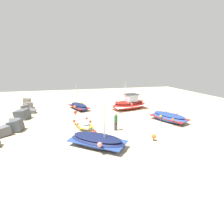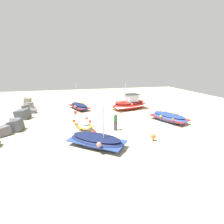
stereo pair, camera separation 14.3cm
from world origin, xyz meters
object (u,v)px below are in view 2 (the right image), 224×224
at_px(mooring_buoy_1, 153,136).
at_px(person_walking, 116,121).
at_px(fishing_boat_4, 82,123).
at_px(fishing_boat_0, 96,141).
at_px(fishing_boat_3, 169,117).
at_px(fishing_boat_2, 130,104).
at_px(fishing_boat_1, 79,106).
at_px(mooring_buoy_0, 75,112).

bearing_deg(mooring_buoy_1, person_walking, 37.59).
bearing_deg(fishing_boat_4, mooring_buoy_1, -143.65).
xyz_separation_m(person_walking, mooring_buoy_1, (-3.03, -2.34, -0.59)).
relative_size(fishing_boat_0, fishing_boat_3, 1.00).
bearing_deg(fishing_boat_3, person_walking, 77.88).
relative_size(fishing_boat_0, fishing_boat_2, 0.81).
distance_m(fishing_boat_1, mooring_buoy_1, 13.25).
xyz_separation_m(fishing_boat_2, person_walking, (-7.63, 4.19, 0.25)).
height_order(fishing_boat_1, fishing_boat_2, fishing_boat_2).
bearing_deg(fishing_boat_0, mooring_buoy_1, -142.10).
xyz_separation_m(fishing_boat_4, mooring_buoy_0, (4.68, 0.41, -0.05)).
xyz_separation_m(person_walking, mooring_buoy_0, (6.31, 3.36, -0.61)).
bearing_deg(mooring_buoy_0, fishing_boat_2, -80.08).
relative_size(fishing_boat_2, mooring_buoy_1, 9.80).
distance_m(fishing_boat_4, person_walking, 3.42).
xyz_separation_m(fishing_boat_3, mooring_buoy_0, (5.07, 9.74, -0.10)).
distance_m(fishing_boat_0, mooring_buoy_1, 4.64).
bearing_deg(person_walking, fishing_boat_4, 93.75).
bearing_deg(person_walking, fishing_boat_0, 174.39).
height_order(fishing_boat_0, fishing_boat_1, fishing_boat_1).
xyz_separation_m(fishing_boat_1, mooring_buoy_0, (-2.90, 0.65, -0.06)).
bearing_deg(fishing_boat_2, mooring_buoy_0, 175.42).
bearing_deg(fishing_boat_2, mooring_buoy_1, -114.34).
bearing_deg(fishing_boat_3, mooring_buoy_0, 39.37).
bearing_deg(mooring_buoy_0, fishing_boat_4, -175.01).
xyz_separation_m(fishing_boat_1, person_walking, (-9.21, -2.71, 0.55)).
distance_m(fishing_boat_1, fishing_boat_4, 7.58).
bearing_deg(fishing_boat_1, fishing_boat_3, 27.18).
distance_m(fishing_boat_3, mooring_buoy_0, 10.98).
xyz_separation_m(fishing_boat_1, fishing_boat_2, (-1.58, -6.90, 0.30)).
relative_size(person_walking, mooring_buoy_0, 3.05).
distance_m(fishing_boat_2, fishing_boat_4, 9.33).
height_order(fishing_boat_3, mooring_buoy_0, fishing_boat_3).
height_order(fishing_boat_3, mooring_buoy_1, fishing_boat_3).
bearing_deg(fishing_boat_1, fishing_boat_4, -23.42).
distance_m(fishing_boat_0, person_walking, 3.75).
bearing_deg(fishing_boat_2, fishing_boat_1, 152.61).
bearing_deg(fishing_boat_0, fishing_boat_2, -82.25).
distance_m(fishing_boat_0, fishing_boat_1, 12.14).
xyz_separation_m(fishing_boat_3, mooring_buoy_1, (-4.28, 4.04, -0.08)).
distance_m(fishing_boat_4, mooring_buoy_1, 7.06).
height_order(fishing_boat_0, mooring_buoy_1, fishing_boat_0).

